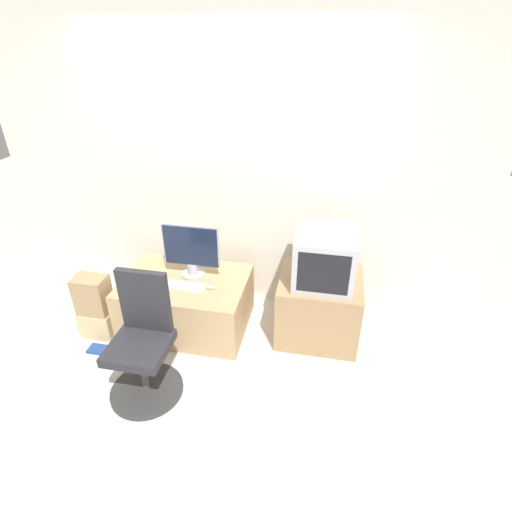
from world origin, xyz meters
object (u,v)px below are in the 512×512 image
at_px(keyboard, 183,286).
at_px(office_chair, 143,347).
at_px(main_monitor, 191,251).
at_px(cardboard_box_lower, 99,322).
at_px(book, 101,350).
at_px(mouse, 211,287).
at_px(crt_tv, 325,258).

bearing_deg(keyboard, office_chair, -95.61).
xyz_separation_m(main_monitor, keyboard, (-0.02, -0.20, -0.24)).
relative_size(office_chair, cardboard_box_lower, 3.25).
distance_m(main_monitor, book, 1.14).
xyz_separation_m(main_monitor, office_chair, (-0.09, -0.86, -0.34)).
height_order(keyboard, mouse, mouse).
distance_m(keyboard, crt_tv, 1.21).
relative_size(mouse, cardboard_box_lower, 0.23).
bearing_deg(keyboard, cardboard_box_lower, -166.95).
relative_size(mouse, book, 0.30).
distance_m(mouse, crt_tv, 0.98).
bearing_deg(cardboard_box_lower, main_monitor, 25.46).
relative_size(main_monitor, cardboard_box_lower, 1.71).
distance_m(keyboard, cardboard_box_lower, 0.86).
height_order(crt_tv, office_chair, crt_tv).
height_order(crt_tv, book, crt_tv).
relative_size(office_chair, book, 4.39).
height_order(mouse, office_chair, office_chair).
bearing_deg(mouse, crt_tv, 10.81).
bearing_deg(keyboard, mouse, 2.48).
bearing_deg(mouse, cardboard_box_lower, -169.44).
height_order(keyboard, book, keyboard).
distance_m(mouse, office_chair, 0.75).
xyz_separation_m(office_chair, cardboard_box_lower, (-0.69, 0.49, -0.27)).
relative_size(keyboard, book, 1.70).
distance_m(mouse, cardboard_box_lower, 1.08).
bearing_deg(book, crt_tv, 17.74).
height_order(keyboard, office_chair, office_chair).
distance_m(office_chair, book, 0.74).
xyz_separation_m(keyboard, cardboard_box_lower, (-0.75, -0.17, -0.37)).
bearing_deg(crt_tv, mouse, -169.19).
bearing_deg(main_monitor, mouse, -40.65).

